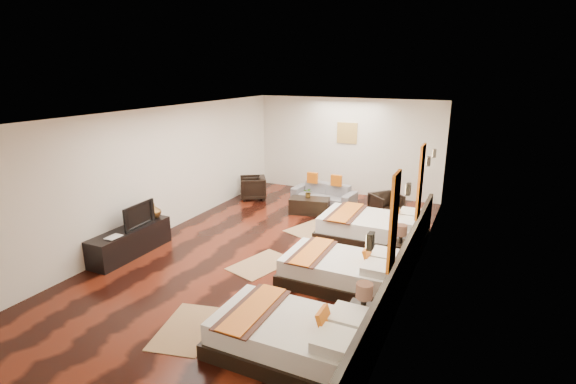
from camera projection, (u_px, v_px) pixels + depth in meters
The scene contains 30 objects.
floor at pixel (273, 251), 8.63m from camera, with size 5.50×9.50×0.01m, color black.
ceiling at pixel (271, 112), 7.85m from camera, with size 5.50×9.50×0.01m, color white.
back_wall at pixel (347, 147), 12.36m from camera, with size 5.50×0.01×2.80m, color silver.
left_wall at pixel (162, 171), 9.37m from camera, with size 0.01×9.50×2.80m, color silver.
right_wall at pixel (417, 203), 7.11m from camera, with size 0.01×9.50×2.80m, color silver.
headboard_panel at pixel (401, 274), 6.70m from camera, with size 0.08×6.60×0.90m, color black.
bed_near at pixel (291, 336), 5.45m from camera, with size 2.01×1.27×0.77m.
bed_mid at pixel (342, 270), 7.24m from camera, with size 1.97×1.24×0.75m.
bed_far at pixel (373, 228), 9.07m from camera, with size 2.21×1.39×0.84m.
nightstand_a at pixel (363, 320), 5.74m from camera, with size 0.43×0.43×0.84m.
nightstand_b at pixel (399, 251), 7.94m from camera, with size 0.41×0.41×0.81m.
jute_mat_near at pixel (188, 328), 6.05m from camera, with size 0.75×1.20×0.01m, color #A07A51.
jute_mat_mid at pixel (261, 264), 8.04m from camera, with size 0.75×1.20×0.01m, color #A07A51.
jute_mat_far at pixel (312, 228), 9.84m from camera, with size 0.75×1.20×0.01m, color #A07A51.
tv_console at pixel (131, 241), 8.42m from camera, with size 0.50×1.80×0.55m, color black.
tv at pixel (136, 215), 8.40m from camera, with size 0.84×0.11×0.48m, color black.
book at pixel (109, 236), 7.91m from camera, with size 0.21×0.29×0.03m, color black.
figurine at pixel (154, 211), 8.92m from camera, with size 0.30×0.30×0.31m, color brown.
sofa at pixel (324, 193), 11.75m from camera, with size 1.77×0.69×0.52m, color slate.
armchair_left at pixel (253, 188), 12.04m from camera, with size 0.69×0.71×0.65m, color black.
armchair_right at pixel (386, 206), 10.51m from camera, with size 0.66×0.68×0.62m, color black.
coffee_table at pixel (309, 206), 10.85m from camera, with size 1.00×0.50×0.40m, color black.
table_plant at pixel (308, 193), 10.85m from camera, with size 0.23×0.20×0.26m, color #1F551C.
orange_panel_a at pixel (394, 222), 5.38m from camera, with size 0.04×0.40×1.30m, color #D86014.
orange_panel_b at pixel (420, 182), 7.29m from camera, with size 0.04×0.40×1.30m, color #D86014.
sconce_near at pixel (370, 241), 4.40m from camera, with size 0.07×0.12×0.18m.
sconce_mid at pixel (408, 189), 6.31m from camera, with size 0.07×0.12×0.18m.
sconce_far at pixel (428, 161), 8.22m from camera, with size 0.07×0.12×0.18m.
sconce_lounge at pixel (434, 153), 9.00m from camera, with size 0.07×0.12×0.18m.
gold_artwork at pixel (347, 133), 12.23m from camera, with size 0.60×0.04×0.60m, color #AD873F.
Camera 1 is at (3.67, -7.06, 3.57)m, focal length 26.38 mm.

